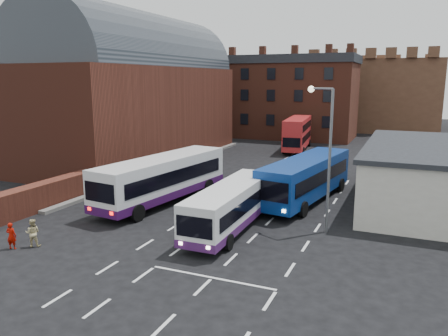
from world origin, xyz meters
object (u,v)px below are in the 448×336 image
at_px(bus_white_inbound, 231,204).
at_px(pedestrian_beige, 33,233).
at_px(bus_white_outbound, 163,176).
at_px(pedestrian_red, 11,236).
at_px(bus_red_double, 297,133).
at_px(street_lamp, 326,146).
at_px(bus_blue, 306,176).

bearing_deg(bus_white_inbound, pedestrian_beige, 37.28).
height_order(bus_white_outbound, pedestrian_red, bus_white_outbound).
xyz_separation_m(bus_red_double, street_lamp, (8.60, -28.74, 2.90)).
bearing_deg(bus_red_double, pedestrian_red, 75.00).
bearing_deg(street_lamp, bus_white_outbound, 172.17).
bearing_deg(bus_red_double, bus_white_outbound, 77.13).
bearing_deg(street_lamp, bus_white_inbound, -160.06).
relative_size(bus_white_outbound, pedestrian_red, 8.58).
distance_m(street_lamp, pedestrian_red, 17.65).
bearing_deg(street_lamp, bus_red_double, 106.65).
bearing_deg(bus_red_double, street_lamp, 100.36).
bearing_deg(bus_white_inbound, pedestrian_red, 37.72).
height_order(bus_blue, street_lamp, street_lamp).
xyz_separation_m(bus_white_outbound, pedestrian_red, (-2.69, -10.83, -1.23)).
height_order(bus_red_double, street_lamp, street_lamp).
height_order(bus_white_inbound, bus_blue, bus_blue).
xyz_separation_m(bus_white_inbound, bus_red_double, (-3.58, 30.56, 0.58)).
relative_size(bus_white_inbound, bus_blue, 0.82).
relative_size(bus_red_double, street_lamp, 1.23).
bearing_deg(bus_white_outbound, bus_red_double, 91.01).
relative_size(street_lamp, pedestrian_beige, 5.52).
height_order(bus_white_outbound, bus_red_double, bus_red_double).
bearing_deg(pedestrian_beige, pedestrian_red, 13.05).
height_order(bus_white_inbound, pedestrian_beige, bus_white_inbound).
bearing_deg(pedestrian_red, bus_white_outbound, -120.36).
bearing_deg(pedestrian_red, pedestrian_beige, -153.53).
distance_m(street_lamp, pedestrian_beige, 16.66).
distance_m(pedestrian_red, pedestrian_beige, 1.03).
bearing_deg(bus_white_outbound, street_lamp, -0.24).
height_order(bus_white_outbound, bus_blue, bus_white_outbound).
distance_m(bus_white_outbound, bus_blue, 10.36).
xyz_separation_m(bus_white_inbound, pedestrian_beige, (-8.63, -6.70, -0.81)).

